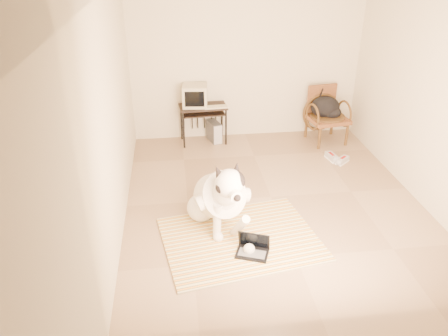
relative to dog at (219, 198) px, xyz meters
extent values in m
plane|color=#9A7E5E|center=(0.80, 0.61, -0.42)|extent=(4.50, 4.50, 0.00)
plane|color=beige|center=(0.80, 2.86, 0.93)|extent=(4.50, 0.00, 4.50)
plane|color=beige|center=(0.80, -1.64, 0.93)|extent=(4.50, 0.00, 4.50)
plane|color=beige|center=(-1.20, 0.61, 0.93)|extent=(0.00, 4.50, 4.50)
plane|color=beige|center=(2.80, 0.61, 0.93)|extent=(0.00, 4.50, 4.50)
cube|color=orange|center=(0.31, -0.86, -0.41)|extent=(1.83, 0.58, 0.02)
cube|color=#3A6732|center=(0.27, -0.58, -0.41)|extent=(1.83, 0.58, 0.02)
cube|color=#5E4179|center=(0.22, -0.31, -0.41)|extent=(1.83, 0.58, 0.02)
cube|color=yellow|center=(0.17, -0.04, -0.41)|extent=(1.83, 0.58, 0.02)
cube|color=beige|center=(0.13, 0.24, -0.41)|extent=(1.83, 0.58, 0.02)
sphere|color=white|center=(-0.22, 0.18, -0.24)|extent=(0.36, 0.36, 0.36)
sphere|color=white|center=(0.12, 0.25, -0.24)|extent=(0.36, 0.36, 0.36)
ellipsoid|color=white|center=(-0.05, 0.20, -0.21)|extent=(0.44, 0.40, 0.36)
ellipsoid|color=white|center=(0.00, -0.01, 0.03)|extent=(0.61, 0.90, 0.78)
cylinder|color=white|center=(0.00, 0.00, 0.03)|extent=(0.67, 0.80, 0.71)
sphere|color=white|center=(0.05, -0.24, 0.21)|extent=(0.30, 0.30, 0.30)
sphere|color=white|center=(0.08, -0.35, 0.39)|extent=(0.33, 0.33, 0.33)
ellipsoid|color=black|center=(0.13, -0.34, 0.41)|extent=(0.26, 0.29, 0.24)
cylinder|color=white|center=(0.11, -0.49, 0.34)|extent=(0.17, 0.20, 0.14)
sphere|color=black|center=(0.13, -0.58, 0.34)|extent=(0.08, 0.08, 0.08)
cone|color=black|center=(-0.04, -0.30, 0.52)|extent=(0.17, 0.18, 0.21)
cone|color=black|center=(0.17, -0.25, 0.52)|extent=(0.17, 0.19, 0.21)
torus|color=white|center=(0.06, -0.26, 0.26)|extent=(0.32, 0.21, 0.26)
cylinder|color=white|center=(-0.06, -0.27, -0.15)|extent=(0.13, 0.17, 0.50)
cylinder|color=white|center=(0.20, -0.36, -0.18)|extent=(0.19, 0.46, 0.50)
sphere|color=white|center=(-0.05, -0.30, -0.36)|extent=(0.13, 0.13, 0.13)
sphere|color=white|center=(0.28, -0.58, -0.35)|extent=(0.13, 0.13, 0.13)
cone|color=black|center=(-0.14, 0.50, -0.36)|extent=(0.33, 0.47, 0.13)
cube|color=black|center=(0.31, -0.62, -0.39)|extent=(0.43, 0.37, 0.02)
cube|color=#535356|center=(0.30, -0.63, -0.38)|extent=(0.34, 0.25, 0.00)
cube|color=black|center=(0.34, -0.54, -0.26)|extent=(0.37, 0.21, 0.24)
cube|color=black|center=(0.33, -0.55, -0.26)|extent=(0.32, 0.18, 0.21)
cube|color=black|center=(0.01, 2.61, 0.24)|extent=(0.84, 0.50, 0.03)
cube|color=black|center=(0.01, 2.56, 0.14)|extent=(0.74, 0.41, 0.02)
cylinder|color=black|center=(-0.35, 2.39, -0.10)|extent=(0.03, 0.03, 0.65)
cylinder|color=black|center=(-0.37, 2.77, -0.10)|extent=(0.03, 0.03, 0.65)
cylinder|color=black|center=(0.39, 2.45, -0.10)|extent=(0.03, 0.03, 0.65)
cylinder|color=black|center=(0.36, 2.82, -0.10)|extent=(0.03, 0.03, 0.65)
cube|color=#BBB293|center=(-0.12, 2.64, 0.44)|extent=(0.45, 0.43, 0.37)
cube|color=black|center=(-0.14, 2.44, 0.44)|extent=(0.32, 0.05, 0.26)
cube|color=#BBB293|center=(0.22, 2.50, 0.27)|extent=(0.41, 0.17, 0.03)
cube|color=#535356|center=(0.19, 2.63, -0.24)|extent=(0.26, 0.41, 0.36)
cube|color=#BAB9BF|center=(0.25, 2.45, -0.24)|extent=(0.15, 0.05, 0.34)
cube|color=brown|center=(2.17, 2.37, 0.01)|extent=(0.72, 0.70, 0.07)
cylinder|color=#39240F|center=(2.17, 2.37, 0.05)|extent=(0.59, 0.59, 0.04)
cube|color=brown|center=(2.13, 2.65, 0.30)|extent=(0.54, 0.13, 0.48)
cylinder|color=#39240F|center=(1.95, 2.07, -0.22)|extent=(0.05, 0.05, 0.39)
cylinder|color=#39240F|center=(1.87, 2.59, -0.22)|extent=(0.05, 0.05, 0.39)
cylinder|color=#39240F|center=(2.47, 2.16, -0.22)|extent=(0.05, 0.05, 0.39)
cylinder|color=#39240F|center=(2.39, 2.67, -0.22)|extent=(0.05, 0.05, 0.39)
ellipsoid|color=black|center=(2.12, 2.43, 0.21)|extent=(0.51, 0.42, 0.37)
ellipsoid|color=black|center=(2.23, 2.34, 0.13)|extent=(0.31, 0.26, 0.22)
cube|color=white|center=(2.03, 1.64, -0.41)|extent=(0.16, 0.30, 0.03)
cube|color=gray|center=(2.03, 1.64, -0.37)|extent=(0.16, 0.29, 0.09)
cube|color=maroon|center=(2.03, 1.64, -0.33)|extent=(0.07, 0.15, 0.02)
cube|color=white|center=(2.17, 1.51, -0.41)|extent=(0.28, 0.26, 0.03)
cube|color=gray|center=(2.17, 1.51, -0.37)|extent=(0.27, 0.25, 0.09)
cube|color=maroon|center=(2.17, 1.51, -0.33)|extent=(0.13, 0.12, 0.02)
camera|label=1|loc=(-0.49, -4.51, 2.80)|focal=35.00mm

